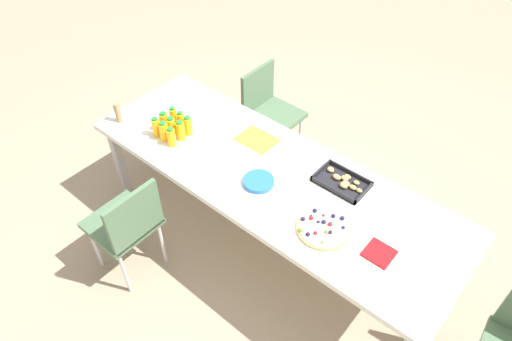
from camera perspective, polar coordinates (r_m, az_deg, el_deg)
The scene contains 19 objects.
ground_plane at distance 3.44m, azimuth 1.44°, elevation -9.25°, with size 12.00×12.00×0.00m, color gray.
party_table at distance 2.92m, azimuth 1.67°, elevation -1.08°, with size 2.53×0.86×0.75m.
chair_far_left at distance 3.83m, azimuth 1.56°, elevation 7.80°, with size 0.40×0.40×0.83m.
chair_near_left at distance 3.03m, azimuth -15.78°, elevation -6.33°, with size 0.40×0.40×0.83m.
juice_bottle_0 at distance 3.18m, azimuth -12.35°, elevation 5.29°, with size 0.05×0.05×0.15m.
juice_bottle_1 at distance 3.13m, azimuth -11.41°, elevation 4.78°, with size 0.06×0.06×0.15m.
juice_bottle_2 at distance 3.08m, azimuth -10.50°, elevation 4.09°, with size 0.06×0.06×0.14m.
juice_bottle_3 at distance 3.21m, azimuth -11.38°, elevation 5.95°, with size 0.06×0.06×0.15m.
juice_bottle_4 at distance 3.17m, azimuth -10.50°, elevation 5.40°, with size 0.06×0.06×0.14m.
juice_bottle_5 at distance 3.12m, azimuth -9.37°, elevation 4.91°, with size 0.06×0.06×0.15m.
juice_bottle_6 at distance 3.25m, azimuth -10.26°, elevation 6.61°, with size 0.05×0.05×0.15m.
juice_bottle_7 at distance 3.20m, azimuth -9.34°, elevation 6.06°, with size 0.05×0.05×0.15m.
juice_bottle_8 at distance 3.16m, azimuth -8.47°, elevation 5.53°, with size 0.06×0.06×0.15m.
fruit_pizza at distance 2.58m, azimuth 8.36°, elevation -7.10°, with size 0.30×0.30×0.05m.
snack_tray at distance 2.85m, azimuth 10.71°, elevation -1.36°, with size 0.32×0.21×0.04m.
plate_stack at distance 2.80m, azimuth 0.33°, elevation -1.38°, with size 0.19×0.19×0.03m.
napkin_stack at distance 2.55m, azimuth 15.11°, elevation -9.92°, with size 0.15×0.15×0.01m, color red.
cardboard_tube at distance 3.37m, azimuth -16.84°, elevation 6.94°, with size 0.04×0.04×0.15m, color #9E7A56.
paper_folder at distance 3.11m, azimuth 0.13°, elevation 3.88°, with size 0.26×0.20×0.01m, color yellow.
Camera 1 is at (1.27, -1.63, 2.75)m, focal length 32.07 mm.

